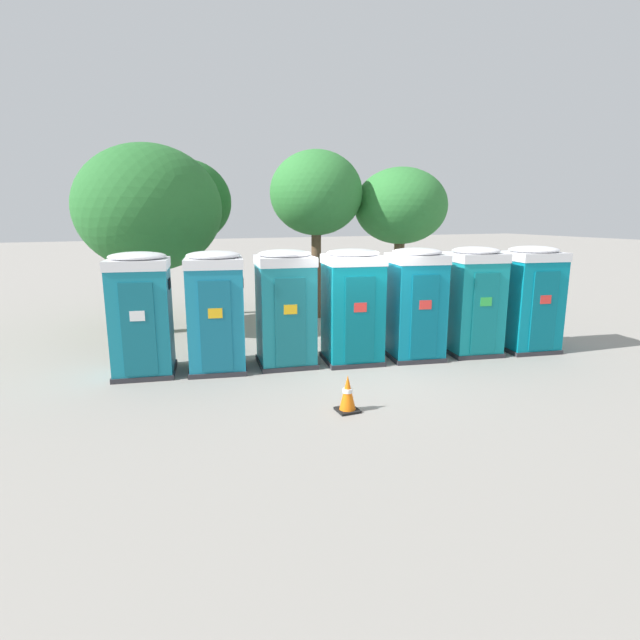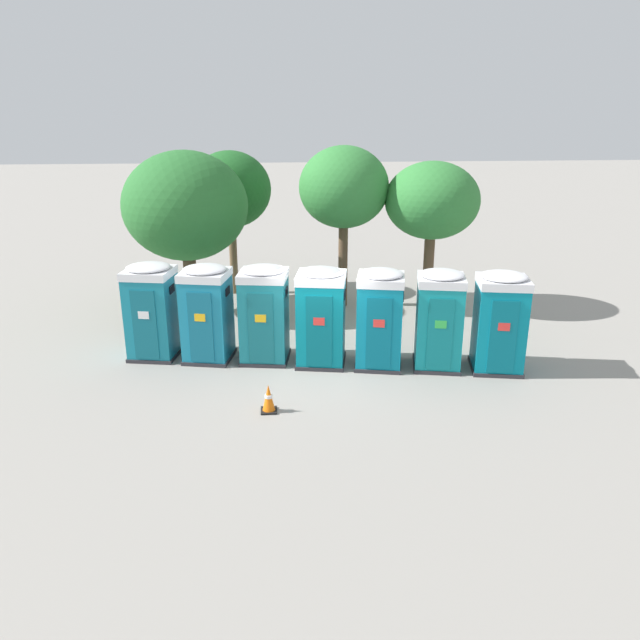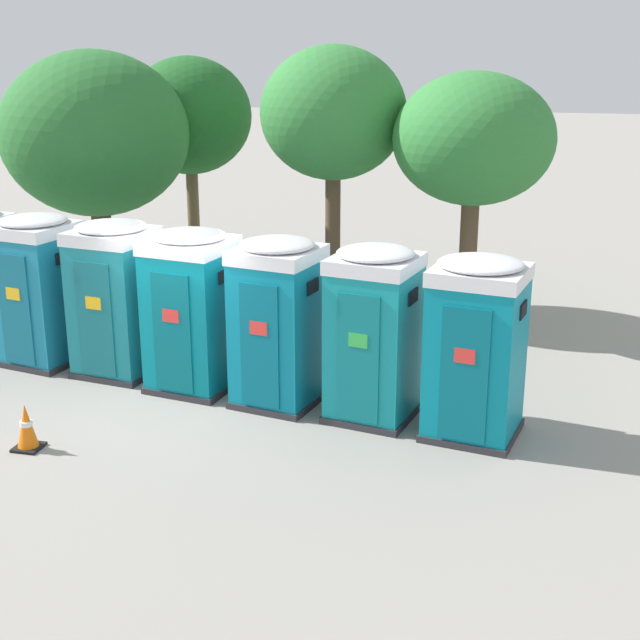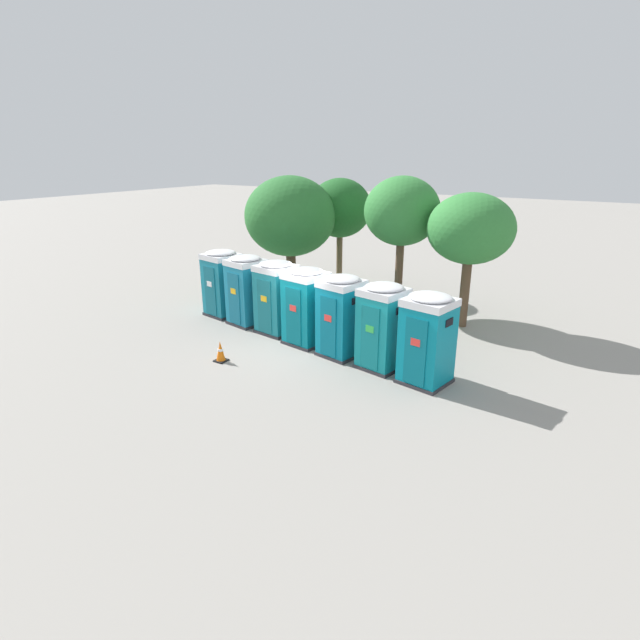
{
  "view_description": "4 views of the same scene",
  "coord_description": "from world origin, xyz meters",
  "px_view_note": "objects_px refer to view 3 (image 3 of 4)",
  "views": [
    {
      "loc": [
        -4.81,
        -9.46,
        3.27
      ],
      "look_at": [
        -0.65,
        0.51,
        0.98
      ],
      "focal_mm": 28.0,
      "sensor_mm": 36.0,
      "label": 1
    },
    {
      "loc": [
        -1.21,
        -14.66,
        6.4
      ],
      "look_at": [
        0.03,
        0.39,
        1.17
      ],
      "focal_mm": 35.0,
      "sensor_mm": 36.0,
      "label": 2
    },
    {
      "loc": [
        5.05,
        -12.02,
        5.26
      ],
      "look_at": [
        2.18,
        0.01,
        1.37
      ],
      "focal_mm": 50.0,
      "sensor_mm": 36.0,
      "label": 3
    },
    {
      "loc": [
        8.6,
        -12.58,
        6.07
      ],
      "look_at": [
        0.63,
        0.28,
        0.92
      ],
      "focal_mm": 28.0,
      "sensor_mm": 36.0,
      "label": 4
    }
  ],
  "objects_px": {
    "street_tree_1": "(189,117)",
    "street_tree_3": "(474,141)",
    "street_tree_2": "(333,115)",
    "portapotty_2": "(116,298)",
    "portapotty_1": "(39,289)",
    "portapotty_6": "(476,347)",
    "portapotty_5": "(374,333)",
    "portapotty_4": "(278,322)",
    "portapotty_3": "(192,310)",
    "street_tree_0": "(95,135)",
    "traffic_cone": "(27,427)"
  },
  "relations": [
    {
      "from": "street_tree_1",
      "to": "street_tree_3",
      "type": "height_order",
      "value": "street_tree_1"
    },
    {
      "from": "street_tree_2",
      "to": "portapotty_2",
      "type": "bearing_deg",
      "value": -119.63
    },
    {
      "from": "portapotty_1",
      "to": "street_tree_3",
      "type": "relative_size",
      "value": 0.53
    },
    {
      "from": "portapotty_1",
      "to": "street_tree_2",
      "type": "relative_size",
      "value": 0.49
    },
    {
      "from": "portapotty_2",
      "to": "portapotty_6",
      "type": "relative_size",
      "value": 1.0
    },
    {
      "from": "portapotty_5",
      "to": "street_tree_1",
      "type": "distance_m",
      "value": 9.3
    },
    {
      "from": "portapotty_5",
      "to": "portapotty_6",
      "type": "distance_m",
      "value": 1.49
    },
    {
      "from": "portapotty_1",
      "to": "portapotty_4",
      "type": "height_order",
      "value": "same"
    },
    {
      "from": "portapotty_2",
      "to": "portapotty_6",
      "type": "bearing_deg",
      "value": -10.8
    },
    {
      "from": "portapotty_3",
      "to": "street_tree_1",
      "type": "relative_size",
      "value": 0.51
    },
    {
      "from": "portapotty_6",
      "to": "street_tree_0",
      "type": "relative_size",
      "value": 0.5
    },
    {
      "from": "portapotty_4",
      "to": "portapotty_5",
      "type": "relative_size",
      "value": 1.0
    },
    {
      "from": "street_tree_1",
      "to": "portapotty_5",
      "type": "bearing_deg",
      "value": -52.43
    },
    {
      "from": "street_tree_1",
      "to": "traffic_cone",
      "type": "xyz_separation_m",
      "value": [
        1.17,
        -9.29,
        -3.33
      ]
    },
    {
      "from": "portapotty_2",
      "to": "street_tree_3",
      "type": "height_order",
      "value": "street_tree_3"
    },
    {
      "from": "portapotty_3",
      "to": "street_tree_1",
      "type": "height_order",
      "value": "street_tree_1"
    },
    {
      "from": "street_tree_0",
      "to": "traffic_cone",
      "type": "distance_m",
      "value": 8.28
    },
    {
      "from": "traffic_cone",
      "to": "street_tree_3",
      "type": "bearing_deg",
      "value": 53.27
    },
    {
      "from": "street_tree_2",
      "to": "portapotty_3",
      "type": "bearing_deg",
      "value": -103.05
    },
    {
      "from": "portapotty_2",
      "to": "street_tree_2",
      "type": "bearing_deg",
      "value": 60.37
    },
    {
      "from": "portapotty_6",
      "to": "street_tree_1",
      "type": "bearing_deg",
      "value": 133.09
    },
    {
      "from": "portapotty_1",
      "to": "portapotty_4",
      "type": "distance_m",
      "value": 4.47
    },
    {
      "from": "portapotty_2",
      "to": "portapotty_4",
      "type": "bearing_deg",
      "value": -12.06
    },
    {
      "from": "portapotty_2",
      "to": "portapotty_3",
      "type": "distance_m",
      "value": 1.49
    },
    {
      "from": "portapotty_5",
      "to": "street_tree_1",
      "type": "relative_size",
      "value": 0.51
    },
    {
      "from": "street_tree_1",
      "to": "traffic_cone",
      "type": "height_order",
      "value": "street_tree_1"
    },
    {
      "from": "street_tree_1",
      "to": "portapotty_3",
      "type": "bearing_deg",
      "value": -69.12
    },
    {
      "from": "portapotty_2",
      "to": "portapotty_5",
      "type": "bearing_deg",
      "value": -10.59
    },
    {
      "from": "street_tree_1",
      "to": "traffic_cone",
      "type": "relative_size",
      "value": 7.74
    },
    {
      "from": "portapotty_1",
      "to": "portapotty_3",
      "type": "xyz_separation_m",
      "value": [
        2.93,
        -0.54,
        -0.0
      ]
    },
    {
      "from": "portapotty_2",
      "to": "street_tree_2",
      "type": "xyz_separation_m",
      "value": [
        2.59,
        4.55,
        2.6
      ]
    },
    {
      "from": "street_tree_2",
      "to": "traffic_cone",
      "type": "relative_size",
      "value": 8.14
    },
    {
      "from": "portapotty_4",
      "to": "traffic_cone",
      "type": "distance_m",
      "value": 3.82
    },
    {
      "from": "portapotty_6",
      "to": "traffic_cone",
      "type": "relative_size",
      "value": 3.97
    },
    {
      "from": "portapotty_3",
      "to": "traffic_cone",
      "type": "xyz_separation_m",
      "value": [
        -1.37,
        -2.63,
        -0.97
      ]
    },
    {
      "from": "portapotty_5",
      "to": "traffic_cone",
      "type": "relative_size",
      "value": 3.97
    },
    {
      "from": "portapotty_6",
      "to": "portapotty_4",
      "type": "bearing_deg",
      "value": 170.47
    },
    {
      "from": "portapotty_4",
      "to": "street_tree_3",
      "type": "distance_m",
      "value": 5.73
    },
    {
      "from": "portapotty_3",
      "to": "portapotty_2",
      "type": "bearing_deg",
      "value": 166.28
    },
    {
      "from": "portapotty_1",
      "to": "traffic_cone",
      "type": "xyz_separation_m",
      "value": [
        1.56,
        -3.16,
        -0.97
      ]
    },
    {
      "from": "traffic_cone",
      "to": "portapotty_4",
      "type": "bearing_deg",
      "value": 39.72
    },
    {
      "from": "portapotty_1",
      "to": "street_tree_0",
      "type": "height_order",
      "value": "street_tree_0"
    },
    {
      "from": "portapotty_4",
      "to": "portapotty_6",
      "type": "xyz_separation_m",
      "value": [
        2.94,
        -0.49,
        -0.0
      ]
    },
    {
      "from": "portapotty_5",
      "to": "portapotty_1",
      "type": "bearing_deg",
      "value": 170.3
    },
    {
      "from": "traffic_cone",
      "to": "portapotty_5",
      "type": "bearing_deg",
      "value": 26.59
    },
    {
      "from": "portapotty_6",
      "to": "portapotty_5",
      "type": "bearing_deg",
      "value": 168.6
    },
    {
      "from": "portapotty_4",
      "to": "street_tree_2",
      "type": "bearing_deg",
      "value": 93.63
    },
    {
      "from": "portapotty_4",
      "to": "portapotty_6",
      "type": "relative_size",
      "value": 1.0
    },
    {
      "from": "portapotty_4",
      "to": "street_tree_0",
      "type": "bearing_deg",
      "value": 137.11
    },
    {
      "from": "portapotty_6",
      "to": "street_tree_3",
      "type": "relative_size",
      "value": 0.53
    }
  ]
}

